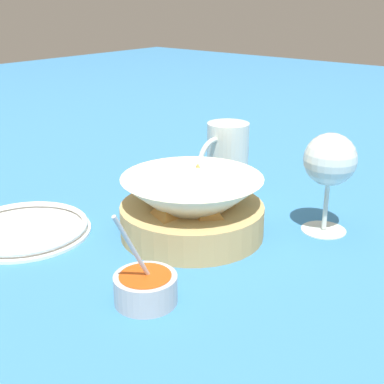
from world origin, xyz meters
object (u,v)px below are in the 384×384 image
sauce_cup (145,287)px  wine_glass (330,163)px  food_basket (193,209)px  beer_mug (227,159)px  side_plate (24,229)px

sauce_cup → wine_glass: 0.33m
wine_glass → food_basket: bearing=-46.5°
sauce_cup → beer_mug: (-0.36, -0.15, 0.04)m
side_plate → food_basket: bearing=129.2°
wine_glass → beer_mug: (-0.05, -0.22, -0.05)m
food_basket → beer_mug: beer_mug is taller
side_plate → beer_mug: bearing=161.4°
food_basket → beer_mug: bearing=-157.7°
food_basket → sauce_cup: size_ratio=1.71×
beer_mug → side_plate: bearing=-18.6°
food_basket → wine_glass: size_ratio=1.40×
sauce_cup → wine_glass: size_ratio=0.82×
side_plate → wine_glass: bearing=131.1°
food_basket → side_plate: food_basket is taller
sauce_cup → side_plate: bearing=-93.8°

